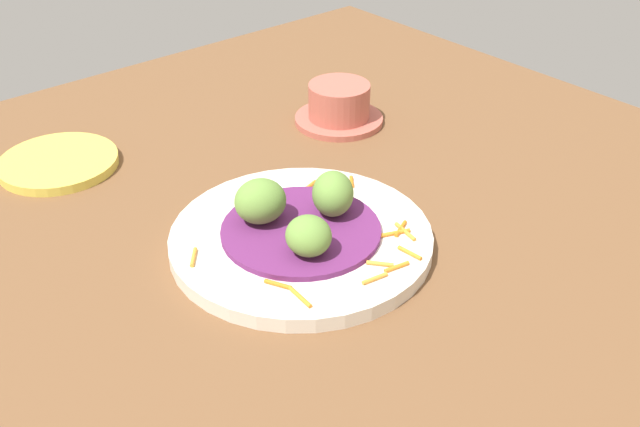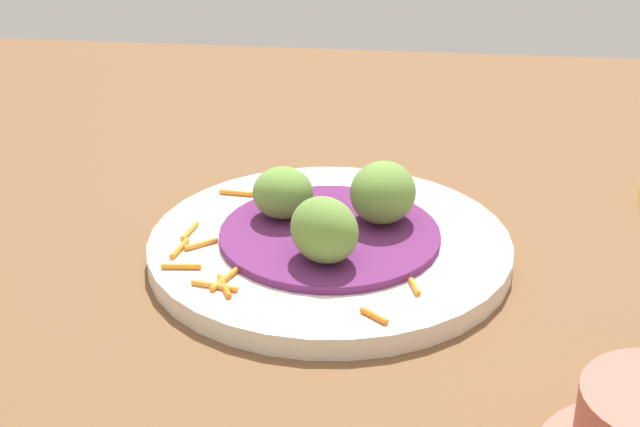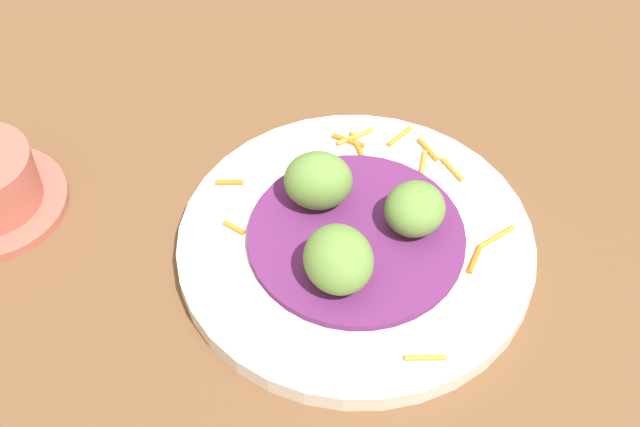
{
  "view_description": "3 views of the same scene",
  "coord_description": "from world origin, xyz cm",
  "px_view_note": "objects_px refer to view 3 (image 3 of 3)",
  "views": [
    {
      "loc": [
        48.09,
        -40.18,
        46.24
      ],
      "look_at": [
        0.67,
        0.21,
        5.82
      ],
      "focal_mm": 42.24,
      "sensor_mm": 36.0,
      "label": 1
    },
    {
      "loc": [
        -6.76,
        59.87,
        35.72
      ],
      "look_at": [
        0.13,
        -0.56,
        5.92
      ],
      "focal_mm": 53.48,
      "sensor_mm": 36.0,
      "label": 2
    },
    {
      "loc": [
        -29.23,
        -31.34,
        55.97
      ],
      "look_at": [
        -2.46,
        0.53,
        6.37
      ],
      "focal_mm": 50.85,
      "sensor_mm": 36.0,
      "label": 3
    }
  ],
  "objects_px": {
    "main_plate": "(356,246)",
    "guac_scoop_left": "(338,259)",
    "guac_scoop_center": "(415,209)",
    "guac_scoop_right": "(318,181)"
  },
  "relations": [
    {
      "from": "main_plate",
      "to": "guac_scoop_center",
      "type": "xyz_separation_m",
      "value": [
        0.04,
        -0.02,
        0.03
      ]
    },
    {
      "from": "guac_scoop_left",
      "to": "guac_scoop_center",
      "type": "relative_size",
      "value": 1.16
    },
    {
      "from": "main_plate",
      "to": "guac_scoop_left",
      "type": "bearing_deg",
      "value": -149.19
    },
    {
      "from": "main_plate",
      "to": "guac_scoop_left",
      "type": "xyz_separation_m",
      "value": [
        -0.04,
        -0.02,
        0.04
      ]
    },
    {
      "from": "main_plate",
      "to": "guac_scoop_center",
      "type": "relative_size",
      "value": 5.87
    },
    {
      "from": "guac_scoop_left",
      "to": "guac_scoop_right",
      "type": "height_order",
      "value": "same"
    },
    {
      "from": "main_plate",
      "to": "guac_scoop_left",
      "type": "relative_size",
      "value": 5.04
    },
    {
      "from": "main_plate",
      "to": "guac_scoop_left",
      "type": "distance_m",
      "value": 0.06
    },
    {
      "from": "main_plate",
      "to": "guac_scoop_center",
      "type": "bearing_deg",
      "value": -29.19
    },
    {
      "from": "guac_scoop_center",
      "to": "guac_scoop_right",
      "type": "bearing_deg",
      "value": 120.81
    }
  ]
}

